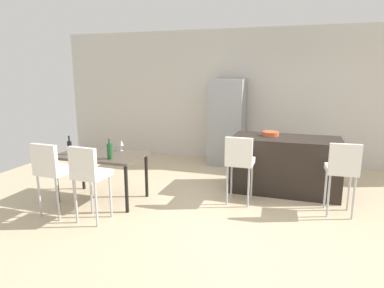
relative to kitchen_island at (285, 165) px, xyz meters
The scene contains 13 objects.
ground_plane 1.06m from the kitchen_island, 116.81° to the right, with size 10.00×10.00×0.00m, color #C6B28E.
back_wall 2.16m from the kitchen_island, 103.04° to the left, with size 10.00×0.12×2.90m, color beige.
kitchen_island is the anchor object (origin of this frame).
bar_chair_left 1.04m from the kitchen_island, 128.42° to the right, with size 0.40×0.40×1.05m.
bar_chair_middle 1.14m from the kitchen_island, 45.41° to the right, with size 0.42×0.42×1.05m.
dining_table 2.99m from the kitchen_island, 154.47° to the right, with size 1.32×0.77×0.74m.
dining_chair_near 3.63m from the kitchen_island, 145.77° to the right, with size 0.42×0.42×1.05m.
dining_chair_far 3.15m from the kitchen_island, 139.70° to the right, with size 0.42×0.42×1.05m.
wine_bottle_end 3.48m from the kitchen_island, 155.41° to the right, with size 0.07×0.07×0.29m.
wine_bottle_left 2.86m from the kitchen_island, 148.07° to the right, with size 0.08×0.08×0.30m.
wine_glass_middle 2.72m from the kitchen_island, 158.41° to the right, with size 0.07×0.07×0.17m.
refrigerator 1.98m from the kitchen_island, 132.19° to the left, with size 0.72×0.68×1.84m, color #939699.
fruit_bowl 0.57m from the kitchen_island, 161.43° to the left, with size 0.28×0.28×0.07m, color #C6512D.
Camera 1 is at (0.59, -4.73, 1.97)m, focal length 31.14 mm.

